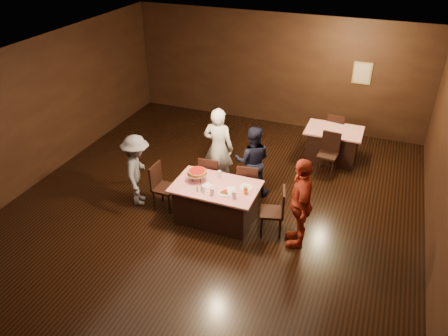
{
  "coord_description": "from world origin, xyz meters",
  "views": [
    {
      "loc": [
        2.81,
        -6.11,
        5.22
      ],
      "look_at": [
        0.24,
        0.51,
        1.0
      ],
      "focal_mm": 35.0,
      "sensor_mm": 36.0,
      "label": 1
    }
  ],
  "objects_px": {
    "chair_back_far": "(337,131)",
    "chair_far_left": "(212,175)",
    "pizza_stand": "(197,172)",
    "glass_front_right": "(234,195)",
    "back_table": "(332,144)",
    "chair_far_right": "(248,183)",
    "glass_front_left": "(212,192)",
    "chair_end_right": "(272,211)",
    "chair_end_left": "(165,187)",
    "diner_white_jacket": "(218,148)",
    "diner_navy_hoodie": "(252,161)",
    "plate_empty": "(246,187)",
    "chair_back_near": "(328,154)",
    "diner_grey_knit": "(137,170)",
    "glass_amber": "(246,190)",
    "glass_back": "(219,174)",
    "main_table": "(216,203)"
  },
  "relations": [
    {
      "from": "plate_empty",
      "to": "glass_front_right",
      "type": "bearing_deg",
      "value": -104.04
    },
    {
      "from": "back_table",
      "to": "chair_back_far",
      "type": "relative_size",
      "value": 1.37
    },
    {
      "from": "back_table",
      "to": "chair_far_right",
      "type": "distance_m",
      "value": 2.8
    },
    {
      "from": "chair_end_right",
      "to": "chair_back_near",
      "type": "height_order",
      "value": "same"
    },
    {
      "from": "chair_end_right",
      "to": "diner_navy_hoodie",
      "type": "distance_m",
      "value": 1.4
    },
    {
      "from": "chair_far_right",
      "to": "chair_end_left",
      "type": "relative_size",
      "value": 1.0
    },
    {
      "from": "glass_amber",
      "to": "glass_back",
      "type": "xyz_separation_m",
      "value": [
        -0.65,
        0.35,
        0.0
      ]
    },
    {
      "from": "glass_amber",
      "to": "chair_back_far",
      "type": "bearing_deg",
      "value": 74.4
    },
    {
      "from": "diner_white_jacket",
      "to": "glass_front_left",
      "type": "bearing_deg",
      "value": 106.14
    },
    {
      "from": "pizza_stand",
      "to": "diner_navy_hoodie",
      "type": "bearing_deg",
      "value": 55.61
    },
    {
      "from": "chair_far_right",
      "to": "glass_front_left",
      "type": "bearing_deg",
      "value": 63.49
    },
    {
      "from": "chair_end_right",
      "to": "plate_empty",
      "type": "xyz_separation_m",
      "value": [
        -0.55,
        0.15,
        0.3
      ]
    },
    {
      "from": "chair_far_left",
      "to": "chair_far_right",
      "type": "xyz_separation_m",
      "value": [
        0.8,
        0.0,
        0.0
      ]
    },
    {
      "from": "chair_back_far",
      "to": "plate_empty",
      "type": "relative_size",
      "value": 3.8
    },
    {
      "from": "chair_back_far",
      "to": "chair_far_left",
      "type": "bearing_deg",
      "value": 66.54
    },
    {
      "from": "chair_end_left",
      "to": "diner_white_jacket",
      "type": "height_order",
      "value": "diner_white_jacket"
    },
    {
      "from": "chair_far_right",
      "to": "chair_back_near",
      "type": "relative_size",
      "value": 1.0
    },
    {
      "from": "main_table",
      "to": "chair_end_left",
      "type": "relative_size",
      "value": 1.68
    },
    {
      "from": "chair_far_right",
      "to": "glass_amber",
      "type": "xyz_separation_m",
      "value": [
        0.2,
        -0.8,
        0.37
      ]
    },
    {
      "from": "chair_back_near",
      "to": "glass_front_right",
      "type": "height_order",
      "value": "chair_back_near"
    },
    {
      "from": "diner_white_jacket",
      "to": "plate_empty",
      "type": "xyz_separation_m",
      "value": [
        0.98,
        -1.03,
        -0.12
      ]
    },
    {
      "from": "glass_back",
      "to": "main_table",
      "type": "bearing_deg",
      "value": -80.54
    },
    {
      "from": "chair_end_left",
      "to": "plate_empty",
      "type": "distance_m",
      "value": 1.68
    },
    {
      "from": "pizza_stand",
      "to": "glass_front_right",
      "type": "bearing_deg",
      "value": -19.44
    },
    {
      "from": "diner_white_jacket",
      "to": "plate_empty",
      "type": "relative_size",
      "value": 7.19
    },
    {
      "from": "chair_back_far",
      "to": "diner_white_jacket",
      "type": "relative_size",
      "value": 0.53
    },
    {
      "from": "chair_back_far",
      "to": "back_table",
      "type": "bearing_deg",
      "value": 100.6
    },
    {
      "from": "chair_far_left",
      "to": "glass_amber",
      "type": "xyz_separation_m",
      "value": [
        1.0,
        -0.8,
        0.37
      ]
    },
    {
      "from": "chair_back_near",
      "to": "glass_front_right",
      "type": "bearing_deg",
      "value": -109.28
    },
    {
      "from": "diner_grey_knit",
      "to": "glass_front_left",
      "type": "xyz_separation_m",
      "value": [
        1.72,
        -0.27,
        0.09
      ]
    },
    {
      "from": "diner_grey_knit",
      "to": "plate_empty",
      "type": "height_order",
      "value": "diner_grey_knit"
    },
    {
      "from": "diner_navy_hoodie",
      "to": "glass_front_right",
      "type": "xyz_separation_m",
      "value": [
        0.1,
        -1.39,
        0.07
      ]
    },
    {
      "from": "chair_end_right",
      "to": "diner_navy_hoodie",
      "type": "bearing_deg",
      "value": -161.35
    },
    {
      "from": "main_table",
      "to": "diner_navy_hoodie",
      "type": "xyz_separation_m",
      "value": [
        0.35,
        1.14,
        0.38
      ]
    },
    {
      "from": "chair_far_left",
      "to": "pizza_stand",
      "type": "xyz_separation_m",
      "value": [
        0.0,
        -0.7,
        0.48
      ]
    },
    {
      "from": "chair_end_left",
      "to": "glass_back",
      "type": "xyz_separation_m",
      "value": [
        1.05,
        0.3,
        0.37
      ]
    },
    {
      "from": "chair_far_right",
      "to": "glass_back",
      "type": "distance_m",
      "value": 0.73
    },
    {
      "from": "chair_end_left",
      "to": "diner_navy_hoodie",
      "type": "bearing_deg",
      "value": -50.73
    },
    {
      "from": "glass_front_right",
      "to": "chair_back_far",
      "type": "bearing_deg",
      "value": 73.18
    },
    {
      "from": "chair_end_left",
      "to": "diner_navy_hoodie",
      "type": "height_order",
      "value": "diner_navy_hoodie"
    },
    {
      "from": "glass_amber",
      "to": "pizza_stand",
      "type": "bearing_deg",
      "value": 174.29
    },
    {
      "from": "chair_far_right",
      "to": "chair_end_right",
      "type": "bearing_deg",
      "value": 124.95
    },
    {
      "from": "main_table",
      "to": "chair_far_left",
      "type": "distance_m",
      "value": 0.85
    },
    {
      "from": "back_table",
      "to": "glass_front_right",
      "type": "relative_size",
      "value": 9.29
    },
    {
      "from": "back_table",
      "to": "chair_back_far",
      "type": "distance_m",
      "value": 0.61
    },
    {
      "from": "chair_far_right",
      "to": "pizza_stand",
      "type": "xyz_separation_m",
      "value": [
        -0.8,
        -0.7,
        0.48
      ]
    },
    {
      "from": "chair_back_far",
      "to": "diner_white_jacket",
      "type": "height_order",
      "value": "diner_white_jacket"
    },
    {
      "from": "glass_front_left",
      "to": "chair_end_right",
      "type": "bearing_deg",
      "value": 15.95
    },
    {
      "from": "chair_end_right",
      "to": "pizza_stand",
      "type": "bearing_deg",
      "value": -106.69
    },
    {
      "from": "main_table",
      "to": "plate_empty",
      "type": "relative_size",
      "value": 6.4
    }
  ]
}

